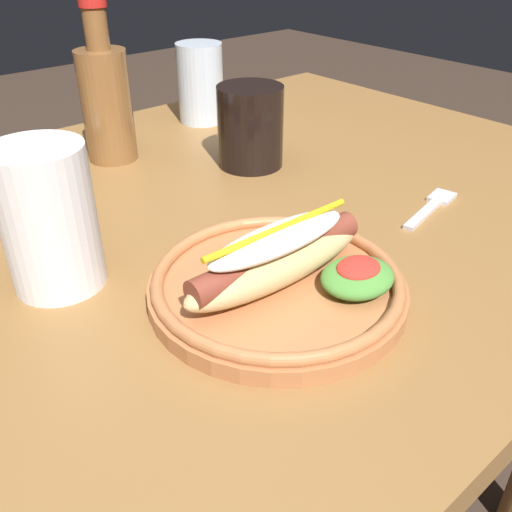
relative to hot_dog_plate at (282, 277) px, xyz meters
name	(u,v)px	position (x,y,z in m)	size (l,w,h in m)	color
dining_table	(196,295)	(0.02, 0.18, -0.13)	(1.20, 0.81, 0.74)	olive
hot_dog_plate	(282,277)	(0.00, 0.00, 0.00)	(0.24, 0.24, 0.08)	#B77042
fork	(432,206)	(0.26, 0.01, -0.02)	(0.12, 0.04, 0.00)	silver
soda_cup	(250,127)	(0.19, 0.26, 0.03)	(0.09, 0.09, 0.11)	black
water_cup	(200,83)	(0.25, 0.46, 0.04)	(0.08, 0.08, 0.13)	silver
extra_cup	(48,219)	(-0.14, 0.16, 0.05)	(0.09, 0.09, 0.14)	white
glass_bottle	(106,100)	(0.05, 0.41, 0.06)	(0.07, 0.07, 0.22)	brown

